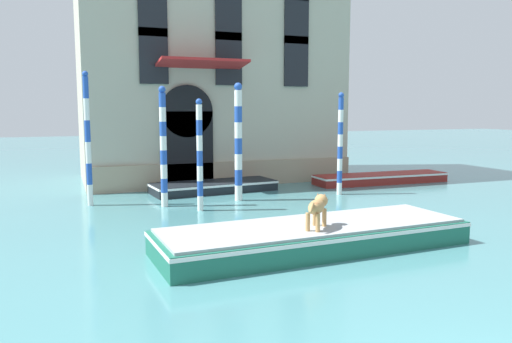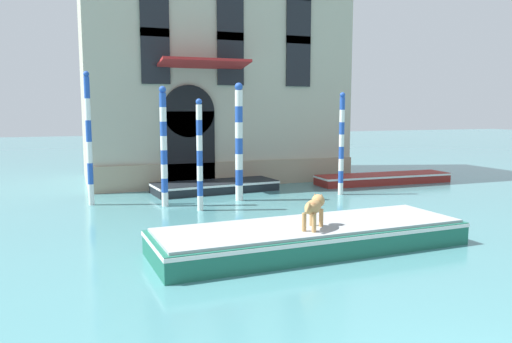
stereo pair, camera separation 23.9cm
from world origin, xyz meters
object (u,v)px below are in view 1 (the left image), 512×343
Objects in this scene: mooring_pole_3 at (88,139)px; boat_moored_near_palazzo at (214,186)px; boat_foreground at (314,235)px; mooring_pole_1 at (340,144)px; dog_on_deck at (317,207)px; mooring_pole_0 at (163,146)px; mooring_pole_2 at (238,142)px; boat_moored_far at (381,178)px; mooring_pole_4 at (200,155)px.

boat_moored_near_palazzo is at bearing 14.45° from mooring_pole_3.
boat_foreground is 1.94× the size of mooring_pole_1.
mooring_pole_0 is at bearing 60.90° from dog_on_deck.
mooring_pole_1 is at bearing -7.19° from mooring_pole_3.
mooring_pole_2 is at bearing -10.81° from mooring_pole_3.
boat_moored_near_palazzo is 0.82× the size of boat_moored_far.
mooring_pole_3 reaches higher than boat_foreground.
dog_on_deck is 8.87m from boat_moored_near_palazzo.
mooring_pole_3 reaches higher than mooring_pole_0.
mooring_pole_4 is at bearing -160.03° from boat_moored_far.
mooring_pole_1 is at bearing 52.51° from boat_foreground.
mooring_pole_2 reaches higher than boat_moored_far.
mooring_pole_2 is at bearing 177.38° from mooring_pole_1.
dog_on_deck is 6.80m from mooring_pole_2.
mooring_pole_2 is (0.27, -2.12, 1.85)m from boat_moored_near_palazzo.
mooring_pole_4 is (-8.80, -2.94, 1.55)m from boat_moored_far.
boat_moored_near_palazzo is 1.26× the size of mooring_pole_0.
boat_foreground is 6.81m from mooring_pole_0.
mooring_pole_1 is (4.43, 6.53, 0.85)m from dog_on_deck.
dog_on_deck is at bearing -130.61° from boat_moored_far.
boat_moored_far is at bearing 13.61° from mooring_pole_2.
mooring_pole_2 is at bearing 2.38° from mooring_pole_0.
boat_moored_near_palazzo is at bearing 178.39° from boat_moored_far.
mooring_pole_0 is at bearing 179.37° from mooring_pole_1.
mooring_pole_0 is at bearing 107.20° from boat_foreground.
mooring_pole_4 reaches higher than boat_moored_far.
mooring_pole_3 is at bearing 145.89° from mooring_pole_4.
dog_on_deck is 0.23× the size of mooring_pole_1.
mooring_pole_0 is (-2.10, 6.60, 0.92)m from dog_on_deck.
mooring_pole_2 is 2.11m from mooring_pole_4.
boat_moored_far is 1.48× the size of mooring_pole_2.
boat_moored_near_palazzo is 1.12× the size of mooring_pole_3.
mooring_pole_3 reaches higher than mooring_pole_1.
mooring_pole_2 is 1.16× the size of mooring_pole_4.
boat_moored_far is 10.04m from mooring_pole_0.
dog_on_deck is 8.88m from mooring_pole_3.
dog_on_deck reaches higher than boat_moored_far.
boat_moored_far is at bearing 1.16° from dog_on_deck.
mooring_pole_4 is (-1.31, 5.11, 1.45)m from boat_foreground.
boat_foreground is 1.88× the size of mooring_pole_0.
boat_moored_far is 7.54m from mooring_pole_2.
mooring_pole_3 is 1.26× the size of mooring_pole_4.
mooring_pole_0 is (-9.71, -1.83, 1.76)m from boat_moored_far.
mooring_pole_0 is 1.03× the size of mooring_pole_1.
mooring_pole_1 is 0.86× the size of mooring_pole_3.
mooring_pole_0 reaches higher than boat_moored_near_palazzo.
mooring_pole_0 is 0.96× the size of mooring_pole_2.
dog_on_deck is 0.22× the size of mooring_pole_0.
boat_foreground is 1.67× the size of mooring_pole_3.
boat_foreground reaches higher than boat_moored_near_palazzo.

